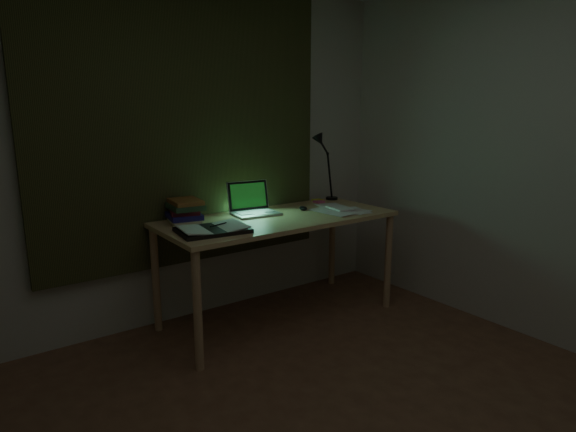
% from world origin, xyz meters
% --- Properties ---
extents(wall_back, '(3.50, 0.00, 2.50)m').
position_xyz_m(wall_back, '(0.00, 2.00, 1.25)').
color(wall_back, beige).
rests_on(wall_back, ground).
extents(curtain, '(2.20, 0.06, 2.00)m').
position_xyz_m(curtain, '(0.00, 1.96, 1.45)').
color(curtain, '#2F3219').
rests_on(curtain, wall_back).
extents(desk, '(1.74, 0.76, 0.79)m').
position_xyz_m(desk, '(0.50, 1.54, 0.40)').
color(desk, tan).
rests_on(desk, floor).
extents(laptop, '(0.37, 0.41, 0.24)m').
position_xyz_m(laptop, '(0.40, 1.69, 0.91)').
color(laptop, silver).
rests_on(laptop, desk).
extents(open_textbook, '(0.47, 0.36, 0.04)m').
position_xyz_m(open_textbook, '(-0.11, 1.41, 0.81)').
color(open_textbook, silver).
rests_on(open_textbook, desk).
extents(book_stack, '(0.27, 0.30, 0.17)m').
position_xyz_m(book_stack, '(-0.13, 1.77, 0.88)').
color(book_stack, silver).
rests_on(book_stack, desk).
extents(loose_papers, '(0.41, 0.42, 0.02)m').
position_xyz_m(loose_papers, '(0.99, 1.48, 0.80)').
color(loose_papers, white).
rests_on(loose_papers, desk).
extents(mouse, '(0.07, 0.10, 0.03)m').
position_xyz_m(mouse, '(0.79, 1.61, 0.81)').
color(mouse, black).
rests_on(mouse, desk).
extents(sticky_yellow, '(0.09, 0.09, 0.02)m').
position_xyz_m(sticky_yellow, '(1.12, 1.85, 0.80)').
color(sticky_yellow, yellow).
rests_on(sticky_yellow, desk).
extents(sticky_pink, '(0.08, 0.08, 0.02)m').
position_xyz_m(sticky_pink, '(1.09, 1.79, 0.80)').
color(sticky_pink, pink).
rests_on(sticky_pink, desk).
extents(desk_lamp, '(0.38, 0.30, 0.56)m').
position_xyz_m(desk_lamp, '(1.28, 1.84, 1.07)').
color(desk_lamp, black).
rests_on(desk_lamp, desk).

